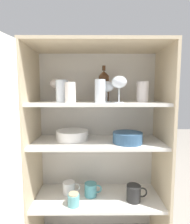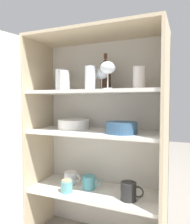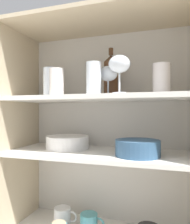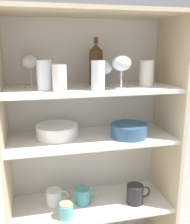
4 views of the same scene
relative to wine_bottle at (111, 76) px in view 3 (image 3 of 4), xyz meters
The scene contains 17 objects.
cupboard_back_panel 0.44m from the wine_bottle, 114.35° to the left, with size 0.87×0.02×1.31m, color silver.
cupboard_side_left 0.64m from the wine_bottle, behind, with size 0.02×0.36×1.31m, color #CCB793.
cupboard_top_panel 0.26m from the wine_bottle, 119.07° to the right, with size 0.87×0.36×0.02m, color #CCB793.
shelf_board_middle 0.38m from the wine_bottle, 119.07° to the right, with size 0.83×0.32×0.02m, color silver.
shelf_board_upper 0.14m from the wine_bottle, 119.07° to the right, with size 0.83×0.32×0.02m, color silver.
tumbler_glass_0 0.27m from the wine_bottle, 139.47° to the right, with size 0.06×0.06×0.12m.
tumbler_glass_1 0.26m from the wine_bottle, 21.77° to the right, with size 0.07×0.07×0.13m.
tumbler_glass_2 0.18m from the wine_bottle, 100.08° to the right, with size 0.06×0.06×0.14m.
tumbler_glass_3 0.29m from the wine_bottle, 156.11° to the right, with size 0.08×0.08×0.14m.
wine_glass_0 0.20m from the wine_bottle, 66.18° to the right, with size 0.09×0.09×0.16m.
wine_glass_1 0.11m from the wine_bottle, 82.87° to the right, with size 0.08×0.08×0.13m.
wine_glass_2 0.33m from the wine_bottle, behind, with size 0.08×0.08×0.16m.
wine_bottle is the anchor object (origin of this frame).
plate_stack_white 0.39m from the wine_bottle, 168.44° to the right, with size 0.21×0.21×0.06m.
mixing_bowl_large 0.38m from the wine_bottle, 40.71° to the right, with size 0.19×0.19×0.07m.
coffee_mug_extra_1 0.75m from the wine_bottle, behind, with size 0.12×0.08×0.08m.
coffee_mug_extra_2 0.71m from the wine_bottle, 141.96° to the right, with size 0.12×0.08×0.09m.
Camera 3 is at (0.30, -0.80, 0.91)m, focal length 35.00 mm.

